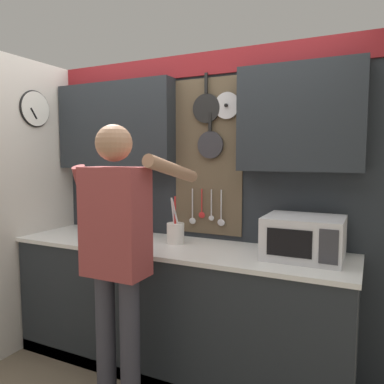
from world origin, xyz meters
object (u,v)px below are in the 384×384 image
(utensil_crock, at_px, (175,232))
(microwave, at_px, (304,237))
(knife_block, at_px, (127,225))
(person, at_px, (117,244))

(utensil_crock, bearing_deg, microwave, -0.04)
(knife_block, xyz_separation_m, utensil_crock, (0.43, 0.00, -0.01))
(microwave, relative_size, knife_block, 1.74)
(microwave, bearing_deg, knife_block, 179.97)
(knife_block, distance_m, person, 0.72)
(microwave, xyz_separation_m, person, (-0.98, -0.62, -0.01))
(utensil_crock, relative_size, person, 0.20)
(knife_block, bearing_deg, person, -58.82)
(knife_block, xyz_separation_m, person, (0.37, -0.62, 0.03))
(knife_block, bearing_deg, microwave, -0.03)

